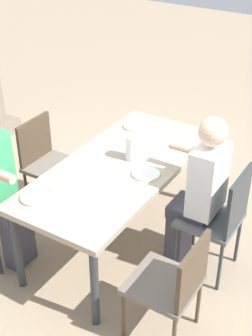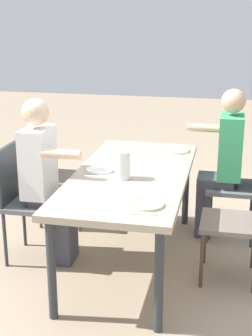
# 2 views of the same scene
# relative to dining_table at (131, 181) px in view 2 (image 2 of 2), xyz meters

# --- Properties ---
(ground_plane) EXTENTS (16.00, 16.00, 0.00)m
(ground_plane) POSITION_rel_dining_table_xyz_m (0.00, 0.00, -0.69)
(ground_plane) COLOR gray
(dining_table) EXTENTS (1.90, 0.86, 0.76)m
(dining_table) POSITION_rel_dining_table_xyz_m (0.00, 0.00, 0.00)
(dining_table) COLOR tan
(dining_table) RESTS_ON ground
(chair_west_north) EXTENTS (0.44, 0.44, 0.90)m
(chair_west_north) POSITION_rel_dining_table_xyz_m (-0.67, 0.85, -0.17)
(chair_west_north) COLOR #5B5E61
(chair_west_north) RESTS_ON ground
(chair_west_south) EXTENTS (0.44, 0.44, 0.85)m
(chair_west_south) POSITION_rel_dining_table_xyz_m (-0.67, -0.85, -0.20)
(chair_west_south) COLOR #6A6158
(chair_west_south) RESTS_ON ground
(chair_mid_north) EXTENTS (0.44, 0.44, 0.88)m
(chair_mid_north) POSITION_rel_dining_table_xyz_m (0.08, 0.85, -0.18)
(chair_mid_north) COLOR #6A6158
(chair_mid_north) RESTS_ON ground
(chair_mid_south) EXTENTS (0.44, 0.44, 0.95)m
(chair_mid_south) POSITION_rel_dining_table_xyz_m (0.08, -0.85, -0.14)
(chair_mid_south) COLOR #5B5E61
(chair_mid_south) RESTS_ON ground
(diner_woman_green) EXTENTS (0.35, 0.50, 1.33)m
(diner_woman_green) POSITION_rel_dining_table_xyz_m (0.09, -0.66, 0.02)
(diner_woman_green) COLOR #3F3F4C
(diner_woman_green) RESTS_ON ground
(diner_man_white) EXTENTS (0.35, 0.49, 1.34)m
(diner_man_white) POSITION_rel_dining_table_xyz_m (-0.68, 0.68, 0.02)
(diner_man_white) COLOR #3F3F4C
(diner_man_white) RESTS_ON ground
(plate_0) EXTENTS (0.24, 0.24, 0.02)m
(plate_0) POSITION_rel_dining_table_xyz_m (-0.69, 0.26, 0.08)
(plate_0) COLOR silver
(plate_0) RESTS_ON dining_table
(fork_0) EXTENTS (0.03, 0.17, 0.01)m
(fork_0) POSITION_rel_dining_table_xyz_m (-0.84, 0.26, 0.07)
(fork_0) COLOR silver
(fork_0) RESTS_ON dining_table
(spoon_0) EXTENTS (0.03, 0.17, 0.01)m
(spoon_0) POSITION_rel_dining_table_xyz_m (-0.54, 0.26, 0.07)
(spoon_0) COLOR silver
(spoon_0) RESTS_ON dining_table
(plate_1) EXTENTS (0.23, 0.23, 0.02)m
(plate_1) POSITION_rel_dining_table_xyz_m (-0.01, -0.25, 0.08)
(plate_1) COLOR white
(plate_1) RESTS_ON dining_table
(fork_1) EXTENTS (0.02, 0.17, 0.01)m
(fork_1) POSITION_rel_dining_table_xyz_m (-0.16, -0.25, 0.07)
(fork_1) COLOR silver
(fork_1) RESTS_ON dining_table
(spoon_1) EXTENTS (0.03, 0.17, 0.01)m
(spoon_1) POSITION_rel_dining_table_xyz_m (0.14, -0.25, 0.07)
(spoon_1) COLOR silver
(spoon_1) RESTS_ON dining_table
(plate_2) EXTENTS (0.21, 0.21, 0.02)m
(plate_2) POSITION_rel_dining_table_xyz_m (0.64, 0.24, 0.08)
(plate_2) COLOR silver
(plate_2) RESTS_ON dining_table
(fork_2) EXTENTS (0.02, 0.17, 0.01)m
(fork_2) POSITION_rel_dining_table_xyz_m (0.49, 0.24, 0.07)
(fork_2) COLOR silver
(fork_2) RESTS_ON dining_table
(spoon_2) EXTENTS (0.03, 0.17, 0.01)m
(spoon_2) POSITION_rel_dining_table_xyz_m (0.79, 0.24, 0.07)
(spoon_2) COLOR silver
(spoon_2) RESTS_ON dining_table
(water_pitcher) EXTENTS (0.12, 0.12, 0.21)m
(water_pitcher) POSITION_rel_dining_table_xyz_m (0.14, -0.04, 0.16)
(water_pitcher) COLOR white
(water_pitcher) RESTS_ON dining_table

